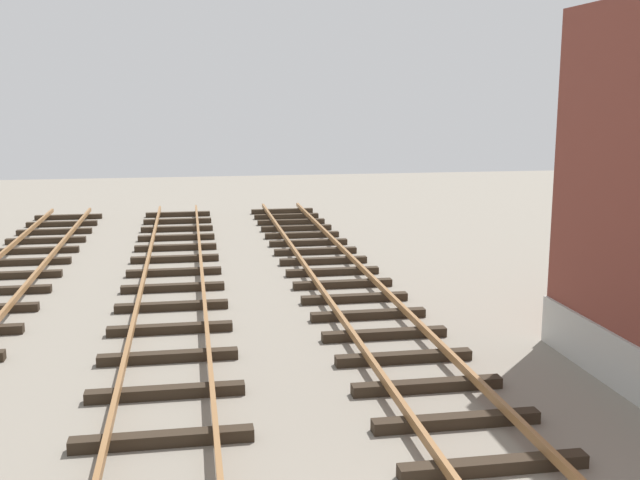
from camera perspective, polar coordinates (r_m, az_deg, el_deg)
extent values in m
cube|color=#2D2319|center=(10.39, 12.80, -16.08)|extent=(2.50, 0.24, 0.18)
cube|color=#2D2319|center=(11.55, 10.12, -13.13)|extent=(2.50, 0.24, 0.18)
cube|color=#2D2319|center=(12.76, 7.98, -10.71)|extent=(2.50, 0.24, 0.18)
cube|color=#2D2319|center=(14.00, 6.25, -8.70)|extent=(2.50, 0.24, 0.18)
cube|color=#2D2319|center=(15.27, 4.82, -7.01)|extent=(2.50, 0.24, 0.18)
cube|color=#2D2319|center=(16.55, 3.61, -5.58)|extent=(2.50, 0.24, 0.18)
cube|color=#2D2319|center=(17.85, 2.59, -4.36)|extent=(2.50, 0.24, 0.18)
cube|color=#2D2319|center=(19.16, 1.70, -3.30)|extent=(2.50, 0.24, 0.18)
cube|color=#2D2319|center=(20.48, 0.93, -2.38)|extent=(2.50, 0.24, 0.18)
cube|color=#2D2319|center=(21.81, 0.26, -1.56)|extent=(2.50, 0.24, 0.18)
cube|color=#2D2319|center=(23.15, -0.34, -0.85)|extent=(2.50, 0.24, 0.18)
cube|color=#2D2319|center=(24.49, -0.87, -0.21)|extent=(2.50, 0.24, 0.18)
cube|color=#2D2319|center=(25.83, -1.34, 0.37)|extent=(2.50, 0.24, 0.18)
cube|color=#2D2319|center=(27.18, -1.77, 0.88)|extent=(2.50, 0.24, 0.18)
cube|color=#2D2319|center=(28.53, -2.16, 1.35)|extent=(2.50, 0.24, 0.18)
cube|color=#2D2319|center=(29.89, -2.51, 1.78)|extent=(2.50, 0.24, 0.18)
cube|color=#2D2319|center=(31.25, -2.83, 2.16)|extent=(2.50, 0.24, 0.18)
cube|color=#2D2319|center=(11.06, -11.63, -14.32)|extent=(2.50, 0.24, 0.18)
cube|color=#2D2319|center=(12.62, -11.40, -11.06)|extent=(2.50, 0.24, 0.18)
cube|color=#2D2319|center=(14.23, -11.22, -8.53)|extent=(2.50, 0.24, 0.18)
cube|color=#2D2319|center=(15.85, -11.09, -6.51)|extent=(2.50, 0.24, 0.18)
cube|color=#2D2319|center=(17.49, -10.97, -4.87)|extent=(2.50, 0.24, 0.18)
cube|color=#2D2319|center=(19.14, -10.88, -3.51)|extent=(2.50, 0.24, 0.18)
cube|color=#2D2319|center=(20.80, -10.81, -2.36)|extent=(2.50, 0.24, 0.18)
cube|color=#2D2319|center=(22.47, -10.74, -1.39)|extent=(2.50, 0.24, 0.18)
cube|color=#2D2319|center=(24.14, -10.68, -0.55)|extent=(2.50, 0.24, 0.18)
cube|color=#2D2319|center=(25.82, -10.63, 0.18)|extent=(2.50, 0.24, 0.18)
cube|color=#2D2319|center=(27.50, -10.59, 0.82)|extent=(2.50, 0.24, 0.18)
cube|color=#2D2319|center=(29.18, -10.55, 1.39)|extent=(2.50, 0.24, 0.18)
cube|color=#2D2319|center=(30.87, -10.52, 1.89)|extent=(2.50, 0.24, 0.18)
cube|color=#2D2319|center=(21.65, -21.92, -2.45)|extent=(2.50, 0.24, 0.18)
cube|color=#2D2319|center=(23.23, -21.08, -1.53)|extent=(2.50, 0.24, 0.18)
cube|color=#2D2319|center=(24.82, -20.36, -0.74)|extent=(2.50, 0.24, 0.18)
cube|color=#2D2319|center=(26.41, -19.72, -0.03)|extent=(2.50, 0.24, 0.18)
cube|color=#2D2319|center=(28.02, -19.16, 0.59)|extent=(2.50, 0.24, 0.18)
cube|color=#2D2319|center=(29.63, -18.65, 1.14)|extent=(2.50, 0.24, 0.18)
cube|color=#2D2319|center=(31.24, -18.20, 1.64)|extent=(2.50, 0.24, 0.18)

